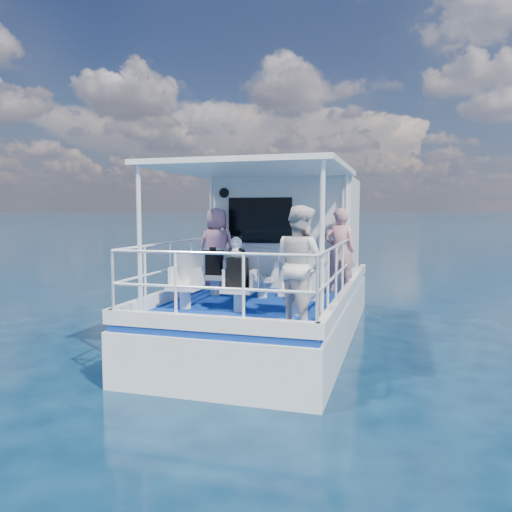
% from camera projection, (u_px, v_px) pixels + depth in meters
% --- Properties ---
extents(ground, '(2000.00, 2000.00, 0.00)m').
position_uv_depth(ground, '(259.00, 350.00, 8.77)').
color(ground, '#061B31').
rests_on(ground, ground).
extents(hull, '(3.00, 7.00, 1.60)m').
position_uv_depth(hull, '(273.00, 336.00, 9.72)').
color(hull, white).
rests_on(hull, ground).
extents(deck, '(2.90, 6.90, 0.10)m').
position_uv_depth(deck, '(273.00, 293.00, 9.65)').
color(deck, navy).
rests_on(deck, hull).
extents(cabin, '(2.85, 2.00, 2.20)m').
position_uv_depth(cabin, '(288.00, 231.00, 10.78)').
color(cabin, white).
rests_on(cabin, deck).
extents(canopy, '(3.00, 3.20, 0.08)m').
position_uv_depth(canopy, '(256.00, 168.00, 8.29)').
color(canopy, white).
rests_on(canopy, cabin).
extents(canopy_posts, '(2.77, 2.97, 2.20)m').
position_uv_depth(canopy_posts, '(255.00, 237.00, 8.35)').
color(canopy_posts, white).
rests_on(canopy_posts, deck).
extents(railings, '(2.84, 3.59, 1.00)m').
position_uv_depth(railings, '(249.00, 275.00, 8.09)').
color(railings, white).
rests_on(railings, deck).
extents(seat_port_fwd, '(0.48, 0.46, 0.38)m').
position_uv_depth(seat_port_fwd, '(215.00, 285.00, 9.11)').
color(seat_port_fwd, silver).
rests_on(seat_port_fwd, deck).
extents(seat_center_fwd, '(0.48, 0.46, 0.38)m').
position_uv_depth(seat_center_fwd, '(262.00, 287.00, 8.86)').
color(seat_center_fwd, silver).
rests_on(seat_center_fwd, deck).
extents(seat_stbd_fwd, '(0.48, 0.46, 0.38)m').
position_uv_depth(seat_stbd_fwd, '(312.00, 289.00, 8.61)').
color(seat_stbd_fwd, silver).
rests_on(seat_stbd_fwd, deck).
extents(seat_port_aft, '(0.48, 0.46, 0.38)m').
position_uv_depth(seat_port_aft, '(185.00, 296.00, 7.87)').
color(seat_port_aft, silver).
rests_on(seat_port_aft, deck).
extents(seat_center_aft, '(0.48, 0.46, 0.38)m').
position_uv_depth(seat_center_aft, '(239.00, 299.00, 7.62)').
color(seat_center_aft, silver).
rests_on(seat_center_aft, deck).
extents(seat_stbd_aft, '(0.48, 0.46, 0.38)m').
position_uv_depth(seat_stbd_aft, '(297.00, 302.00, 7.36)').
color(seat_stbd_aft, silver).
rests_on(seat_stbd_aft, deck).
extents(passenger_port_fwd, '(0.60, 0.43, 1.60)m').
position_uv_depth(passenger_port_fwd, '(217.00, 248.00, 9.82)').
color(passenger_port_fwd, pink).
rests_on(passenger_port_fwd, deck).
extents(passenger_stbd_fwd, '(0.63, 0.47, 1.59)m').
position_uv_depth(passenger_stbd_fwd, '(339.00, 251.00, 9.31)').
color(passenger_stbd_fwd, tan).
rests_on(passenger_stbd_fwd, deck).
extents(passenger_stbd_aft, '(0.99, 0.97, 1.61)m').
position_uv_depth(passenger_stbd_aft, '(300.00, 265.00, 6.72)').
color(passenger_stbd_aft, silver).
rests_on(passenger_stbd_aft, deck).
extents(backpack_port, '(0.33, 0.19, 0.44)m').
position_uv_depth(backpack_port, '(213.00, 263.00, 9.04)').
color(backpack_port, black).
rests_on(backpack_port, seat_port_fwd).
extents(backpack_center, '(0.30, 0.17, 0.45)m').
position_uv_depth(backpack_center, '(237.00, 273.00, 7.55)').
color(backpack_center, black).
rests_on(backpack_center, seat_center_aft).
extents(compact_camera, '(0.11, 0.06, 0.06)m').
position_uv_depth(compact_camera, '(213.00, 249.00, 9.00)').
color(compact_camera, black).
rests_on(compact_camera, backpack_port).
extents(panda, '(0.22, 0.18, 0.33)m').
position_uv_depth(panda, '(237.00, 247.00, 7.54)').
color(panda, white).
rests_on(panda, backpack_center).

